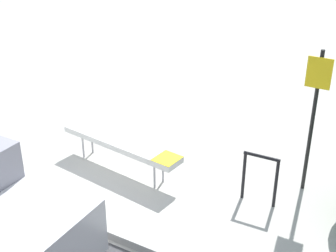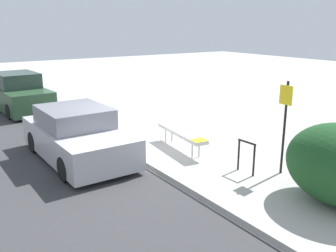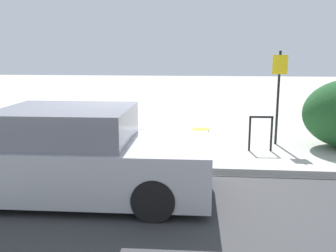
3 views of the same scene
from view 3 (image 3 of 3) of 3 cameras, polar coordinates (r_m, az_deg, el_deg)
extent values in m
plane|color=#ADAAA3|center=(7.31, -4.38, -6.87)|extent=(60.00, 60.00, 0.00)
cube|color=#A8A8A3|center=(7.29, -4.38, -6.39)|extent=(60.00, 0.20, 0.13)
cylinder|color=#99999E|center=(8.78, -6.90, -2.32)|extent=(0.04, 0.04, 0.45)
cylinder|color=#99999E|center=(8.40, 3.68, -2.87)|extent=(0.04, 0.04, 0.45)
cylinder|color=#99999E|center=(8.98, -6.44, -2.00)|extent=(0.04, 0.04, 0.45)
cylinder|color=#99999E|center=(8.61, 3.90, -2.52)|extent=(0.04, 0.04, 0.45)
cube|color=silver|center=(8.60, -1.56, -0.64)|extent=(2.36, 0.67, 0.10)
cube|color=yellow|center=(8.41, 4.96, -0.56)|extent=(0.40, 0.43, 0.01)
cylinder|color=black|center=(8.88, 12.33, -1.19)|extent=(0.05, 0.05, 0.80)
cylinder|color=black|center=(8.97, 15.48, -1.21)|extent=(0.05, 0.05, 0.80)
cylinder|color=black|center=(8.85, 14.04, 1.33)|extent=(0.55, 0.08, 0.05)
cylinder|color=black|center=(9.60, 16.40, 4.07)|extent=(0.06, 0.06, 2.30)
cube|color=yellow|center=(9.50, 16.72, 8.95)|extent=(0.36, 0.02, 0.46)
cylinder|color=#338C3F|center=(8.94, -22.68, -2.37)|extent=(0.20, 0.20, 0.60)
sphere|color=#338C3F|center=(8.87, -22.85, -0.14)|extent=(0.22, 0.22, 0.22)
cylinder|color=#338C3F|center=(9.00, -23.49, -1.97)|extent=(0.08, 0.07, 0.07)
cylinder|color=#338C3F|center=(8.87, -21.91, -2.03)|extent=(0.08, 0.07, 0.07)
cylinder|color=black|center=(6.73, -0.63, -5.76)|extent=(0.60, 0.19, 0.60)
cylinder|color=black|center=(5.14, -2.26, -11.22)|extent=(0.60, 0.19, 0.60)
cylinder|color=black|center=(7.39, -20.82, -4.96)|extent=(0.60, 0.19, 0.60)
cube|color=#B7B7BC|center=(6.12, -13.37, -5.74)|extent=(4.15, 1.91, 0.77)
cube|color=slate|center=(6.02, -15.14, 0.14)|extent=(2.01, 1.69, 0.54)
camera|label=1|loc=(4.66, 58.89, 31.16)|focal=50.00mm
camera|label=2|loc=(7.94, 81.13, 11.59)|focal=40.00mm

